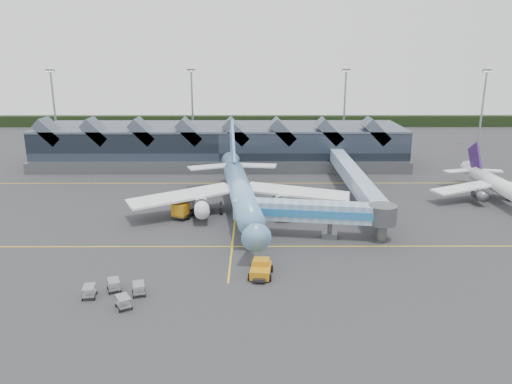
{
  "coord_description": "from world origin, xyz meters",
  "views": [
    {
      "loc": [
        3.29,
        -76.43,
        28.1
      ],
      "look_at": [
        3.57,
        3.72,
        5.0
      ],
      "focal_mm": 35.0,
      "sensor_mm": 36.0,
      "label": 1
    }
  ],
  "objects_px": {
    "fuel_truck": "(191,204)",
    "main_airliner": "(240,190)",
    "regional_jet": "(498,185)",
    "jet_bridge": "(323,213)",
    "pushback_tug": "(261,269)"
  },
  "relations": [
    {
      "from": "jet_bridge",
      "to": "main_airliner",
      "type": "bearing_deg",
      "value": 146.48
    },
    {
      "from": "fuel_truck",
      "to": "pushback_tug",
      "type": "bearing_deg",
      "value": -42.67
    },
    {
      "from": "regional_jet",
      "to": "fuel_truck",
      "type": "bearing_deg",
      "value": -174.62
    },
    {
      "from": "main_airliner",
      "to": "fuel_truck",
      "type": "bearing_deg",
      "value": 173.36
    },
    {
      "from": "main_airliner",
      "to": "pushback_tug",
      "type": "distance_m",
      "value": 25.81
    },
    {
      "from": "main_airliner",
      "to": "regional_jet",
      "type": "xyz_separation_m",
      "value": [
        48.89,
        7.29,
        -1.18
      ]
    },
    {
      "from": "main_airliner",
      "to": "fuel_truck",
      "type": "height_order",
      "value": "main_airliner"
    },
    {
      "from": "main_airliner",
      "to": "jet_bridge",
      "type": "height_order",
      "value": "main_airliner"
    },
    {
      "from": "fuel_truck",
      "to": "main_airliner",
      "type": "bearing_deg",
      "value": 22.14
    },
    {
      "from": "regional_jet",
      "to": "fuel_truck",
      "type": "xyz_separation_m",
      "value": [
        -57.59,
        -7.32,
        -1.32
      ]
    },
    {
      "from": "regional_jet",
      "to": "pushback_tug",
      "type": "height_order",
      "value": "regional_jet"
    },
    {
      "from": "regional_jet",
      "to": "fuel_truck",
      "type": "relative_size",
      "value": 3.04
    },
    {
      "from": "regional_jet",
      "to": "jet_bridge",
      "type": "bearing_deg",
      "value": -153.82
    },
    {
      "from": "main_airliner",
      "to": "pushback_tug",
      "type": "bearing_deg",
      "value": -89.38
    },
    {
      "from": "fuel_truck",
      "to": "jet_bridge",
      "type": "bearing_deg",
      "value": -6.48
    }
  ]
}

